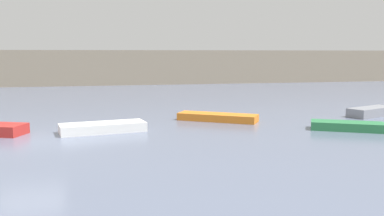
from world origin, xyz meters
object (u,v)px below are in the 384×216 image
(rowboat_green, at_px, (347,126))
(rowboat_grey, at_px, (371,112))
(rowboat_white, at_px, (103,128))
(rowboat_orange, at_px, (218,117))

(rowboat_green, distance_m, rowboat_grey, 5.17)
(rowboat_white, bearing_deg, rowboat_grey, -3.06)
(rowboat_orange, distance_m, rowboat_grey, 8.61)
(rowboat_green, bearing_deg, rowboat_orange, 170.43)
(rowboat_grey, bearing_deg, rowboat_green, -158.12)
(rowboat_grey, bearing_deg, rowboat_white, 165.09)
(rowboat_white, bearing_deg, rowboat_green, -19.88)
(rowboat_green, bearing_deg, rowboat_grey, 71.71)
(rowboat_white, xyz_separation_m, rowboat_green, (10.52, -1.90, -0.02))
(rowboat_white, distance_m, rowboat_grey, 14.37)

